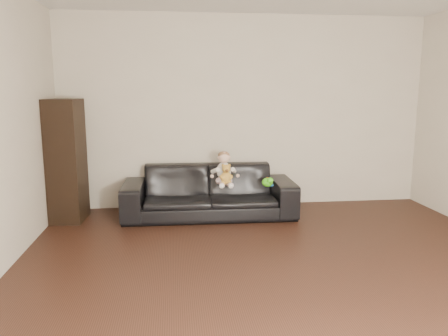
{
  "coord_description": "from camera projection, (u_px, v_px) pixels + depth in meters",
  "views": [
    {
      "loc": [
        -0.98,
        -3.2,
        1.62
      ],
      "look_at": [
        -0.36,
        2.15,
        0.64
      ],
      "focal_mm": 35.0,
      "sensor_mm": 36.0,
      "label": 1
    }
  ],
  "objects": [
    {
      "name": "wall_back",
      "position": [
        245.0,
        112.0,
        5.98
      ],
      "size": [
        5.0,
        0.0,
        5.0
      ],
      "primitive_type": "plane",
      "rotation": [
        1.57,
        0.0,
        0.0
      ],
      "color": "beige",
      "rests_on": "ground"
    },
    {
      "name": "cabinet",
      "position": [
        67.0,
        161.0,
        5.34
      ],
      "size": [
        0.4,
        0.54,
        1.5
      ],
      "primitive_type": "cube",
      "rotation": [
        0.0,
        0.0,
        -0.06
      ],
      "color": "black",
      "rests_on": "floor"
    },
    {
      "name": "shelf_item",
      "position": [
        66.0,
        133.0,
        5.29
      ],
      "size": [
        0.19,
        0.26,
        0.28
      ],
      "primitive_type": "cube",
      "rotation": [
        0.0,
        0.0,
        -0.06
      ],
      "color": "silver",
      "rests_on": "cabinet"
    },
    {
      "name": "toy_green",
      "position": [
        267.0,
        182.0,
        5.4
      ],
      "size": [
        0.14,
        0.17,
        0.11
      ],
      "primitive_type": "ellipsoid",
      "rotation": [
        0.0,
        0.0,
        0.04
      ],
      "color": "#49D318",
      "rests_on": "sofa"
    },
    {
      "name": "toy_blue_disc",
      "position": [
        270.0,
        185.0,
        5.48
      ],
      "size": [
        0.13,
        0.13,
        0.01
      ],
      "primitive_type": "cylinder",
      "rotation": [
        0.0,
        0.0,
        0.37
      ],
      "color": "blue",
      "rests_on": "sofa"
    },
    {
      "name": "baby",
      "position": [
        224.0,
        171.0,
        5.46
      ],
      "size": [
        0.3,
        0.37,
        0.43
      ],
      "rotation": [
        0.0,
        0.0,
        0.08
      ],
      "color": "silver",
      "rests_on": "sofa"
    },
    {
      "name": "toy_rattle",
      "position": [
        267.0,
        181.0,
        5.55
      ],
      "size": [
        0.1,
        0.1,
        0.08
      ],
      "primitive_type": "sphere",
      "rotation": [
        0.0,
        0.0,
        0.41
      ],
      "color": "orange",
      "rests_on": "sofa"
    },
    {
      "name": "floor",
      "position": [
        299.0,
        292.0,
        3.52
      ],
      "size": [
        5.5,
        5.5,
        0.0
      ],
      "primitive_type": "plane",
      "color": "#321A11",
      "rests_on": "ground"
    },
    {
      "name": "sofa",
      "position": [
        209.0,
        191.0,
        5.6
      ],
      "size": [
        2.19,
        0.89,
        0.64
      ],
      "primitive_type": "imported",
      "rotation": [
        0.0,
        0.0,
        -0.02
      ],
      "color": "black",
      "rests_on": "floor"
    },
    {
      "name": "teddy_bear",
      "position": [
        226.0,
        174.0,
        5.34
      ],
      "size": [
        0.15,
        0.15,
        0.25
      ],
      "rotation": [
        0.0,
        0.0,
        -0.14
      ],
      "color": "gold",
      "rests_on": "sofa"
    }
  ]
}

